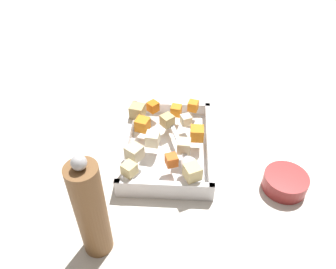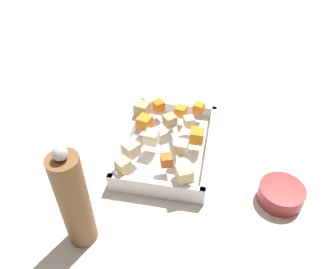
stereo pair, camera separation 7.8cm
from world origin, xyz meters
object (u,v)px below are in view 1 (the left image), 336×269
pepper_mill (91,210)px  small_prep_bowl (285,182)px  baking_dish (168,148)px  serving_spoon (189,162)px

pepper_mill → small_prep_bowl: bearing=-66.8°
baking_dish → pepper_mill: (-0.26, 0.11, 0.09)m
pepper_mill → serving_spoon: bearing=-43.6°
pepper_mill → small_prep_bowl: size_ratio=2.47×
small_prep_bowl → baking_dish: bearing=69.0°
pepper_mill → small_prep_bowl: (0.16, -0.37, -0.09)m
baking_dish → serving_spoon: bearing=-150.6°
baking_dish → small_prep_bowl: size_ratio=3.09×
baking_dish → small_prep_bowl: 0.28m
baking_dish → serving_spoon: serving_spoon is taller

